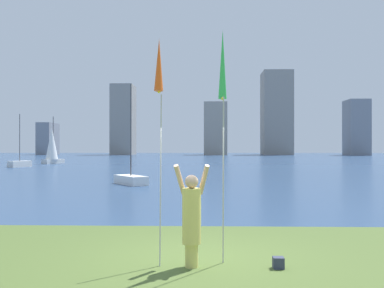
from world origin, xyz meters
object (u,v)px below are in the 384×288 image
person (192,216)px  sailboat_5 (20,164)px  sailboat_0 (131,179)px  sailboat_3 (52,146)px  kite_flag_left (159,73)px  kite_flag_right (223,71)px  bag (278,263)px

person → sailboat_5: size_ratio=0.34×
sailboat_0 → sailboat_3: (-14.10, 27.90, 1.76)m
person → sailboat_0: 17.20m
person → kite_flag_left: bearing=172.8°
kite_flag_left → kite_flag_right: size_ratio=0.94×
person → sailboat_5: bearing=98.2°
kite_flag_left → sailboat_3: sailboat_3 is taller
kite_flag_left → kite_flag_right: (1.14, 0.60, 0.14)m
bag → sailboat_5: bearing=118.7°
person → bag: 1.73m
sailboat_0 → kite_flag_right: bearing=-74.6°
kite_flag_right → bag: 3.66m
person → sailboat_5: (-18.42, 36.36, -0.55)m
person → sailboat_3: sailboat_3 is taller
kite_flag_right → person: bearing=-139.8°
kite_flag_left → sailboat_0: 17.47m
bag → sailboat_3: sailboat_3 is taller
person → kite_flag_right: size_ratio=0.42×
person → kite_flag_right: (0.57, 0.48, 2.69)m
kite_flag_left → kite_flag_right: bearing=27.6°
kite_flag_right → sailboat_5: 40.72m
sailboat_3 → sailboat_0: bearing=-63.2°
kite_flag_right → sailboat_0: 17.18m
sailboat_3 → sailboat_5: size_ratio=1.06×
kite_flag_left → sailboat_3: bearing=111.3°
kite_flag_left → bag: bearing=2.0°
person → bag: bearing=-20.4°
bag → sailboat_0: 17.64m
kite_flag_left → sailboat_3: size_ratio=0.72×
sailboat_5 → kite_flag_left: bearing=-63.9°
person → kite_flag_left: size_ratio=0.45×
sailboat_0 → person: bearing=-76.9°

